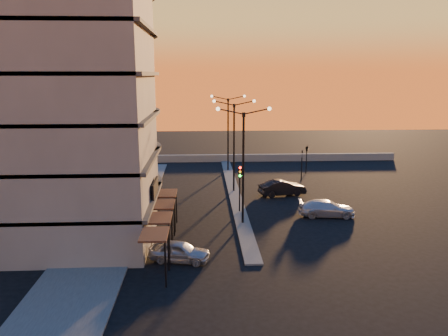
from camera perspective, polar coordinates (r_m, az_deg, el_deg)
ground at (r=35.99m, az=2.45°, el=-7.28°), size 120.00×120.00×0.00m
sidewalk_west at (r=40.27m, az=-13.21°, el=-5.38°), size 5.00×40.00×0.12m
median at (r=45.49m, az=1.28°, el=-3.03°), size 1.20×36.00×0.12m
parapet at (r=61.10m, az=2.06°, el=1.32°), size 44.00×0.50×1.00m
building at (r=35.48m, az=-20.98°, el=11.27°), size 14.35×17.08×25.00m
streetlamp_near at (r=34.53m, az=2.53°, el=1.50°), size 4.32×0.32×9.51m
streetlamp_mid at (r=44.37m, az=1.31°, el=3.88°), size 4.32×0.32×9.51m
streetlamp_far at (r=54.26m, az=0.53°, el=5.40°), size 4.32×0.32×9.51m
traffic_light_main at (r=37.90m, az=2.09°, el=-1.72°), size 0.28×0.44×4.25m
signal_east_a at (r=50.11m, az=10.12°, el=0.40°), size 0.13×0.16×3.60m
signal_east_b at (r=54.07m, az=10.77°, el=2.49°), size 0.42×1.99×3.60m
car_hatchback at (r=29.07m, az=-5.83°, el=-10.77°), size 4.21×2.44×1.35m
car_sedan at (r=44.33m, az=7.61°, el=-2.59°), size 4.93×2.61×1.54m
car_wagon at (r=38.62m, az=13.27°, el=-5.15°), size 4.98×2.40×1.40m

